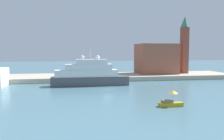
{
  "coord_description": "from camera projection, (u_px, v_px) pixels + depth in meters",
  "views": [
    {
      "loc": [
        -10.82,
        -65.34,
        10.82
      ],
      "look_at": [
        2.3,
        6.0,
        5.1
      ],
      "focal_mm": 37.57,
      "sensor_mm": 36.0,
      "label": 1
    }
  ],
  "objects": [
    {
      "name": "ground",
      "position": [
        108.0,
        90.0,
        66.86
      ],
      "size": [
        400.0,
        400.0,
        0.0
      ],
      "primitive_type": "plane",
      "color": "slate"
    },
    {
      "name": "quay_dock",
      "position": [
        97.0,
        77.0,
        92.23
      ],
      "size": [
        110.0,
        19.87,
        1.67
      ],
      "primitive_type": "cube",
      "color": "#ADA38E",
      "rests_on": "ground"
    },
    {
      "name": "large_yacht",
      "position": [
        89.0,
        75.0,
        74.23
      ],
      "size": [
        24.37,
        4.46,
        11.76
      ],
      "color": "#4C4C51",
      "rests_on": "ground"
    },
    {
      "name": "small_motorboat",
      "position": [
        171.0,
        101.0,
        46.14
      ],
      "size": [
        4.82,
        1.82,
        3.23
      ],
      "color": "#B7991E",
      "rests_on": "ground"
    },
    {
      "name": "harbor_building",
      "position": [
        156.0,
        59.0,
        98.0
      ],
      "size": [
        15.56,
        12.6,
        12.32
      ],
      "primitive_type": "cube",
      "color": "#93513D",
      "rests_on": "quay_dock"
    },
    {
      "name": "bell_tower",
      "position": [
        185.0,
        42.0,
        98.2
      ],
      "size": [
        3.61,
        3.61,
        23.82
      ],
      "color": "brown",
      "rests_on": "quay_dock"
    },
    {
      "name": "parked_car",
      "position": [
        66.0,
        74.0,
        88.08
      ],
      "size": [
        4.11,
        1.86,
        1.28
      ],
      "color": "black",
      "rests_on": "quay_dock"
    },
    {
      "name": "person_figure",
      "position": [
        79.0,
        74.0,
        87.22
      ],
      "size": [
        0.36,
        0.36,
        1.84
      ],
      "color": "#4C4C4C",
      "rests_on": "quay_dock"
    },
    {
      "name": "mooring_bollard",
      "position": [
        113.0,
        76.0,
        84.66
      ],
      "size": [
        0.51,
        0.51,
        0.74
      ],
      "primitive_type": "cylinder",
      "color": "black",
      "rests_on": "quay_dock"
    }
  ]
}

